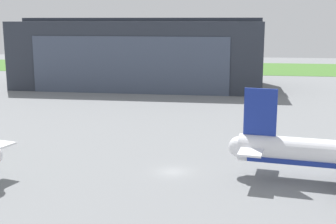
% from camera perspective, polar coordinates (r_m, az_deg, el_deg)
% --- Properties ---
extents(ground_plane, '(440.00, 440.00, 0.00)m').
position_cam_1_polar(ground_plane, '(68.12, 0.60, -7.50)').
color(ground_plane, slate).
extents(grass_field_strip, '(440.00, 56.00, 0.08)m').
position_cam_1_polar(grass_field_strip, '(218.22, 6.25, 5.52)').
color(grass_field_strip, '#44742D').
rests_on(grass_field_strip, ground_plane).
extents(maintenance_hangar, '(80.14, 35.30, 22.94)m').
position_cam_1_polar(maintenance_hangar, '(156.21, -3.44, 7.30)').
color(maintenance_hangar, '#2D333D').
rests_on(maintenance_hangar, ground_plane).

